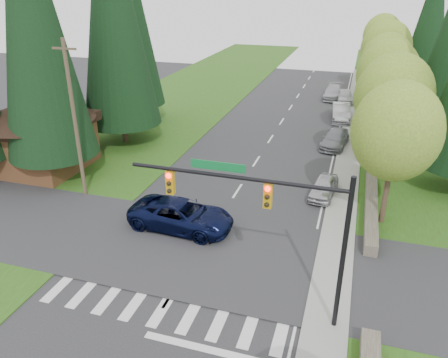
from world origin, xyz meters
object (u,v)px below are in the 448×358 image
at_px(parked_car_c, 341,112).
at_px(suv_navy, 181,215).
at_px(parked_car_d, 345,96).
at_px(parked_car_e, 334,92).
at_px(parked_car_b, 335,139).
at_px(parked_car_a, 324,187).

bearing_deg(parked_car_c, suv_navy, -112.08).
xyz_separation_m(parked_car_d, parked_car_e, (-1.40, 1.57, 0.02)).
bearing_deg(parked_car_d, parked_car_c, -96.75).
xyz_separation_m(parked_car_b, parked_car_d, (0.00, 15.21, 0.07)).
bearing_deg(parked_car_b, parked_car_a, -83.25).
height_order(suv_navy, parked_car_c, suv_navy).
height_order(parked_car_b, parked_car_e, parked_car_e).
xyz_separation_m(parked_car_a, parked_car_d, (0.00, 24.96, 0.11)).
bearing_deg(parked_car_a, parked_car_d, 96.63).
xyz_separation_m(suv_navy, parked_car_b, (7.36, 16.29, -0.16)).
distance_m(suv_navy, parked_car_d, 32.35).
bearing_deg(parked_car_c, parked_car_b, -95.23).
height_order(parked_car_a, parked_car_d, parked_car_d).
height_order(suv_navy, parked_car_d, suv_navy).
bearing_deg(parked_car_a, suv_navy, -131.75).
relative_size(parked_car_b, parked_car_d, 1.07).
height_order(parked_car_a, parked_car_c, parked_car_c).
height_order(parked_car_c, parked_car_e, parked_car_c).
distance_m(parked_car_a, parked_car_c, 18.00).
distance_m(suv_navy, parked_car_e, 33.60).
bearing_deg(parked_car_b, parked_car_c, 96.99).
xyz_separation_m(parked_car_a, parked_car_c, (-0.03, 18.00, 0.16)).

